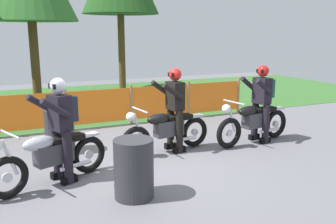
# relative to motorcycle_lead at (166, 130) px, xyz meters

# --- Properties ---
(ground) EXTENTS (24.00, 24.00, 0.02)m
(ground) POSITION_rel_motorcycle_lead_xyz_m (-0.74, -0.36, -0.47)
(ground) COLOR slate
(grass_verge) EXTENTS (24.00, 7.56, 0.01)m
(grass_verge) POSITION_rel_motorcycle_lead_xyz_m (-0.74, 6.29, -0.46)
(grass_verge) COLOR #386B2D
(grass_verge) RESTS_ON ground
(barrier_fence) EXTENTS (8.49, 0.08, 1.05)m
(barrier_fence) POSITION_rel_motorcycle_lead_xyz_m (-0.74, 2.51, 0.08)
(barrier_fence) COLOR #997547
(barrier_fence) RESTS_ON ground
(motorcycle_lead) EXTENTS (2.02, 0.59, 0.96)m
(motorcycle_lead) POSITION_rel_motorcycle_lead_xyz_m (0.00, 0.00, 0.00)
(motorcycle_lead) COLOR black
(motorcycle_lead) RESTS_ON ground
(motorcycle_trailing) EXTENTS (1.93, 0.95, 0.97)m
(motorcycle_trailing) POSITION_rel_motorcycle_lead_xyz_m (-2.30, -0.71, 0.00)
(motorcycle_trailing) COLOR black
(motorcycle_trailing) RESTS_ON ground
(motorcycle_third) EXTENTS (2.07, 0.62, 0.98)m
(motorcycle_third) POSITION_rel_motorcycle_lead_xyz_m (2.00, -0.18, 0.01)
(motorcycle_third) COLOR black
(motorcycle_third) RESTS_ON ground
(rider_lead) EXTENTS (0.61, 0.60, 1.69)m
(rider_lead) POSITION_rel_motorcycle_lead_xyz_m (0.19, 0.03, 0.45)
(rider_lead) COLOR black
(rider_lead) RESTS_ON ground
(rider_trailing) EXTENTS (0.78, 0.68, 1.69)m
(rider_trailing) POSITION_rel_motorcycle_lead_xyz_m (-2.10, -0.63, 0.49)
(rider_trailing) COLOR black
(rider_trailing) RESTS_ON ground
(rider_third) EXTENTS (0.73, 0.61, 1.69)m
(rider_third) POSITION_rel_motorcycle_lead_xyz_m (2.22, -0.14, 0.49)
(rider_third) COLOR black
(rider_third) RESTS_ON ground
(oil_drum) EXTENTS (0.58, 0.58, 0.88)m
(oil_drum) POSITION_rel_motorcycle_lead_xyz_m (-1.25, -1.67, -0.02)
(oil_drum) COLOR #2D2D33
(oil_drum) RESTS_ON ground
(spare_drum) EXTENTS (0.58, 0.58, 0.88)m
(spare_drum) POSITION_rel_motorcycle_lead_xyz_m (-1.94, 0.91, -0.02)
(spare_drum) COLOR #2D2D33
(spare_drum) RESTS_ON ground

